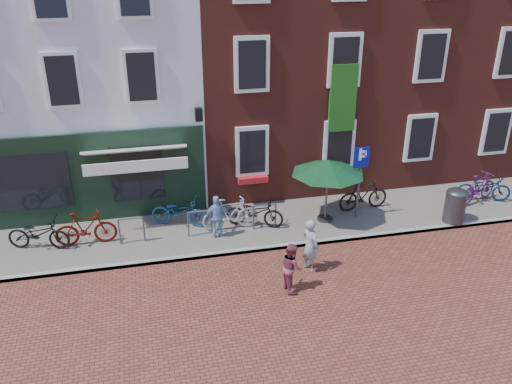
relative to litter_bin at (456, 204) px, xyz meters
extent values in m
plane|color=brown|center=(-6.45, -0.30, -0.72)|extent=(80.00, 80.00, 0.00)
cube|color=slate|center=(-5.45, 1.20, -0.67)|extent=(24.00, 3.00, 0.10)
cube|color=silver|center=(-11.45, 6.70, 3.78)|extent=(8.00, 8.00, 9.00)
cube|color=maroon|center=(-4.45, 6.70, 4.28)|extent=(6.00, 8.00, 10.00)
cube|color=maroon|center=(1.55, 6.70, 4.28)|extent=(6.00, 8.00, 10.00)
cylinder|color=#3C3B3F|center=(0.00, 0.00, -0.13)|extent=(0.66, 0.66, 0.99)
ellipsoid|color=#3C3B3F|center=(0.00, 0.00, 0.44)|extent=(0.66, 0.66, 0.30)
cylinder|color=#4C4C4F|center=(-2.92, 0.90, 0.56)|extent=(0.07, 0.07, 2.37)
cube|color=#07128A|center=(-2.92, 0.88, 1.48)|extent=(0.50, 0.04, 0.65)
cylinder|color=#4C4C4F|center=(-3.93, 1.00, -0.58)|extent=(0.50, 0.50, 0.08)
cylinder|color=#4C4C4F|center=(-3.93, 1.00, 0.34)|extent=(0.06, 0.06, 1.93)
cone|color=#10421F|center=(-3.93, 1.00, 1.30)|extent=(2.29, 2.29, 0.45)
imported|color=gray|center=(-5.27, -1.49, 0.04)|extent=(0.56, 0.66, 1.54)
imported|color=#863748|center=(-6.02, -2.25, -0.06)|extent=(0.56, 0.69, 1.33)
imported|color=#84A3D3|center=(-7.45, 0.70, 0.05)|extent=(0.81, 0.40, 1.34)
imported|color=black|center=(-12.56, 1.18, -0.15)|extent=(1.90, 1.08, 0.95)
imported|color=#510C05|center=(-11.24, 1.12, -0.10)|extent=(1.75, 0.50, 1.05)
imported|color=navy|center=(-8.49, 1.68, -0.15)|extent=(1.90, 1.25, 0.95)
imported|color=#A2A2A4|center=(-6.98, 1.08, -0.10)|extent=(1.76, 0.53, 1.05)
imported|color=black|center=(-6.22, 1.11, -0.15)|extent=(1.90, 1.28, 0.95)
imported|color=black|center=(-2.46, 1.44, -0.10)|extent=(1.78, 0.63, 1.05)
imported|color=#092045|center=(1.82, 1.16, -0.15)|extent=(1.91, 1.17, 0.95)
imported|color=#4C1359|center=(1.57, 1.10, -0.10)|extent=(1.81, 1.08, 1.05)
camera|label=1|loc=(-9.42, -13.08, 7.27)|focal=37.00mm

